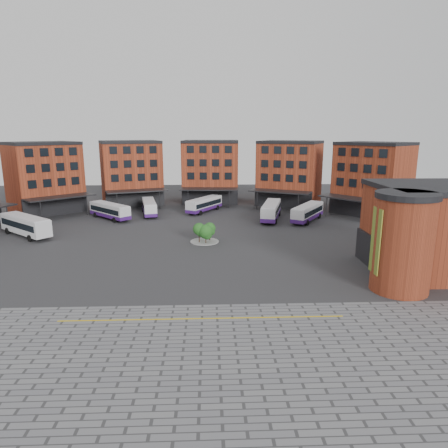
{
  "coord_description": "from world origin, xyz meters",
  "views": [
    {
      "loc": [
        2.71,
        -47.49,
        16.66
      ],
      "look_at": [
        4.81,
        6.87,
        4.0
      ],
      "focal_mm": 32.0,
      "sensor_mm": 36.0,
      "label": 1
    }
  ],
  "objects_px": {
    "tree_island": "(205,232)",
    "bus_e": "(271,211)",
    "bus_b": "(110,211)",
    "bus_a": "(25,224)",
    "bus_f": "(308,212)",
    "bus_c": "(149,207)",
    "bus_d": "(204,204)",
    "blue_car": "(394,277)"
  },
  "relations": [
    {
      "from": "tree_island",
      "to": "bus_c",
      "type": "distance_m",
      "value": 24.45
    },
    {
      "from": "tree_island",
      "to": "blue_car",
      "type": "bearing_deg",
      "value": -38.96
    },
    {
      "from": "bus_c",
      "to": "bus_f",
      "type": "height_order",
      "value": "bus_f"
    },
    {
      "from": "bus_d",
      "to": "blue_car",
      "type": "xyz_separation_m",
      "value": [
        21.78,
        -41.41,
        -0.99
      ]
    },
    {
      "from": "bus_a",
      "to": "tree_island",
      "type": "bearing_deg",
      "value": -59.52
    },
    {
      "from": "bus_c",
      "to": "bus_d",
      "type": "height_order",
      "value": "bus_d"
    },
    {
      "from": "bus_e",
      "to": "bus_f",
      "type": "height_order",
      "value": "bus_e"
    },
    {
      "from": "bus_b",
      "to": "bus_d",
      "type": "distance_m",
      "value": 19.38
    },
    {
      "from": "tree_island",
      "to": "bus_c",
      "type": "height_order",
      "value": "tree_island"
    },
    {
      "from": "bus_b",
      "to": "bus_c",
      "type": "xyz_separation_m",
      "value": [
        7.08,
        3.81,
        -0.05
      ]
    },
    {
      "from": "bus_a",
      "to": "blue_car",
      "type": "height_order",
      "value": "bus_a"
    },
    {
      "from": "bus_b",
      "to": "bus_c",
      "type": "bearing_deg",
      "value": -16.7
    },
    {
      "from": "bus_b",
      "to": "bus_d",
      "type": "height_order",
      "value": "bus_b"
    },
    {
      "from": "tree_island",
      "to": "blue_car",
      "type": "xyz_separation_m",
      "value": [
        21.43,
        -17.33,
        -1.13
      ]
    },
    {
      "from": "bus_a",
      "to": "bus_c",
      "type": "height_order",
      "value": "bus_a"
    },
    {
      "from": "bus_c",
      "to": "bus_d",
      "type": "bearing_deg",
      "value": 1.08
    },
    {
      "from": "tree_island",
      "to": "bus_a",
      "type": "distance_m",
      "value": 29.63
    },
    {
      "from": "bus_c",
      "to": "bus_f",
      "type": "xyz_separation_m",
      "value": [
        30.87,
        -7.14,
        0.1
      ]
    },
    {
      "from": "bus_b",
      "to": "bus_f",
      "type": "bearing_deg",
      "value": -50.0
    },
    {
      "from": "bus_b",
      "to": "blue_car",
      "type": "relative_size",
      "value": 2.47
    },
    {
      "from": "bus_a",
      "to": "bus_b",
      "type": "distance_m",
      "value": 16.44
    },
    {
      "from": "bus_e",
      "to": "blue_car",
      "type": "xyz_separation_m",
      "value": [
        8.86,
        -33.29,
        -1.16
      ]
    },
    {
      "from": "tree_island",
      "to": "bus_d",
      "type": "height_order",
      "value": "tree_island"
    },
    {
      "from": "tree_island",
      "to": "bus_f",
      "type": "distance_m",
      "value": 24.07
    },
    {
      "from": "bus_a",
      "to": "bus_c",
      "type": "xyz_separation_m",
      "value": [
        17.61,
        16.43,
        -0.37
      ]
    },
    {
      "from": "tree_island",
      "to": "bus_c",
      "type": "xyz_separation_m",
      "value": [
        -11.58,
        21.53,
        -0.15
      ]
    },
    {
      "from": "tree_island",
      "to": "bus_b",
      "type": "xyz_separation_m",
      "value": [
        -18.66,
        17.73,
        -0.11
      ]
    },
    {
      "from": "bus_c",
      "to": "blue_car",
      "type": "height_order",
      "value": "bus_c"
    },
    {
      "from": "tree_island",
      "to": "bus_e",
      "type": "xyz_separation_m",
      "value": [
        12.58,
        15.95,
        0.03
      ]
    },
    {
      "from": "bus_d",
      "to": "bus_f",
      "type": "height_order",
      "value": "bus_f"
    },
    {
      "from": "bus_e",
      "to": "bus_f",
      "type": "xyz_separation_m",
      "value": [
        6.71,
        -1.56,
        -0.09
      ]
    },
    {
      "from": "bus_e",
      "to": "bus_a",
      "type": "bearing_deg",
      "value": -150.58
    },
    {
      "from": "bus_f",
      "to": "blue_car",
      "type": "xyz_separation_m",
      "value": [
        2.14,
        -31.72,
        -1.07
      ]
    },
    {
      "from": "bus_e",
      "to": "blue_car",
      "type": "distance_m",
      "value": 34.46
    },
    {
      "from": "tree_island",
      "to": "bus_b",
      "type": "height_order",
      "value": "tree_island"
    },
    {
      "from": "bus_d",
      "to": "tree_island",
      "type": "bearing_deg",
      "value": -56.95
    },
    {
      "from": "bus_a",
      "to": "bus_e",
      "type": "bearing_deg",
      "value": -35.04
    },
    {
      "from": "bus_b",
      "to": "bus_f",
      "type": "xyz_separation_m",
      "value": [
        37.95,
        -3.33,
        0.05
      ]
    },
    {
      "from": "bus_e",
      "to": "bus_b",
      "type": "bearing_deg",
      "value": -168.4
    },
    {
      "from": "bus_a",
      "to": "bus_e",
      "type": "relative_size",
      "value": 0.89
    },
    {
      "from": "bus_f",
      "to": "bus_e",
      "type": "bearing_deg",
      "value": -159.84
    },
    {
      "from": "tree_island",
      "to": "bus_a",
      "type": "bearing_deg",
      "value": 170.08
    }
  ]
}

